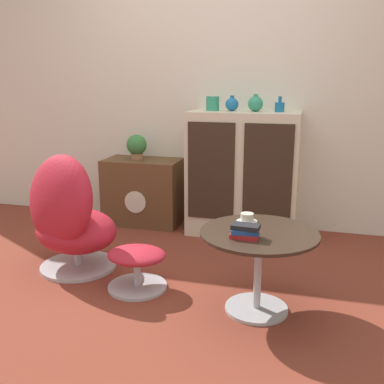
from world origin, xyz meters
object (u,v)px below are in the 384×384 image
Objects in this scene: ottoman at (137,262)px; vase_rightmost at (280,107)px; vase_inner_left at (232,104)px; tv_console at (143,192)px; book_stack at (245,231)px; potted_plant at (137,146)px; vase_inner_right at (256,104)px; coffee_table at (258,254)px; teacup at (247,218)px; egg_chair at (69,217)px; sideboard at (243,174)px; vase_leftmost at (213,103)px.

vase_rightmost is at bearing 58.93° from ottoman.
ottoman is at bearing -106.26° from vase_inner_left.
tv_console reaches higher than book_stack.
tv_console is 0.43m from potted_plant.
vase_inner_right is 1.59m from book_stack.
teacup reaches higher than coffee_table.
egg_chair is at bearing -95.09° from tv_console.
vase_inner_left reaches higher than egg_chair.
vase_inner_right is at bearing -1.54° from tv_console.
vase_inner_left reaches higher than vase_rightmost.
sideboard is 0.65m from vase_leftmost.
teacup is (1.15, -1.21, 0.21)m from tv_console.
teacup is (0.32, -1.18, -0.61)m from vase_inner_left.
vase_rightmost reaches higher than ottoman.
vase_rightmost is 1.32m from potted_plant.
egg_chair is 1.26m from teacup.
egg_chair is at bearing 170.55° from coffee_table.
tv_console is at bearing 84.91° from egg_chair.
potted_plant is 1.42× the size of book_stack.
vase_inner_right reaches higher than egg_chair.
vase_rightmost is at bearing 0.78° from sideboard.
ottoman is 2.75× the size of vase_inner_right.
vase_inner_left is (-0.11, 0.00, 0.59)m from sideboard.
sideboard is 1.20m from teacup.
tv_console is 1.05m from vase_leftmost.
ottoman is 1.67m from vase_inner_right.
coffee_table is at bearing -59.34° from teacup.
coffee_table is 2.98× the size of potted_plant.
book_stack is at bearing -83.56° from teacup.
potted_plant is (0.05, 1.15, 0.33)m from egg_chair.
book_stack is at bearing -70.42° from vase_leftmost.
teacup is (0.21, -1.18, -0.02)m from sideboard.
vase_inner_right reaches higher than ottoman.
vase_inner_right is (-0.22, 1.34, 0.77)m from coffee_table.
ottoman is 3.03× the size of teacup.
teacup is at bearing 96.44° from book_stack.
vase_inner_left reaches higher than potted_plant.
tv_console is 5.61× the size of vase_rightmost.
book_stack is (0.72, -0.20, 0.34)m from ottoman.
vase_inner_right reaches higher than coffee_table.
vase_inner_right reaches higher than teacup.
ottoman is at bearing -110.79° from sideboard.
book_stack is (1.23, -1.49, -0.20)m from potted_plant.
tv_console is 1.68m from teacup.
egg_chair reaches higher than ottoman.
ottoman is 3.01× the size of vase_inner_left.
teacup is 0.80× the size of book_stack.
egg_chair is 5.38× the size of book_stack.
coffee_table is 1.56m from vase_inner_right.
potted_plant is 1.72m from teacup.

